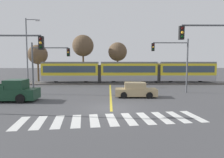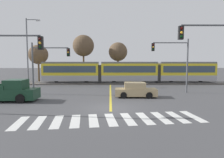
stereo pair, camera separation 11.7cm
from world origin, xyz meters
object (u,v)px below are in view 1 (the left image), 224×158
object	(u,v)px
sedan_crossing	(136,90)
bare_tree_west	(83,46)
pickup_truck	(9,92)
traffic_light_mid_left	(46,60)
light_rail_tram	(129,71)
bare_tree_far_west	(38,55)
bare_tree_east	(118,52)
traffic_light_near_right	(215,52)
traffic_light_mid_right	(175,57)
traffic_light_near_left	(9,58)
street_lamp_west	(28,49)

from	to	relation	value
sedan_crossing	bare_tree_west	xyz separation A→B (m)	(-7.43, 16.31, 5.78)
pickup_truck	traffic_light_mid_left	world-z (taller)	traffic_light_mid_left
traffic_light_mid_left	light_rail_tram	bearing A→B (deg)	45.75
bare_tree_far_west	bare_tree_east	bearing A→B (deg)	2.80
traffic_light_near_right	traffic_light_mid_left	distance (m)	16.73
sedan_crossing	bare_tree_far_west	bearing A→B (deg)	133.90
pickup_truck	bare_tree_east	bearing A→B (deg)	60.14
traffic_light_mid_left	bare_tree_west	xyz separation A→B (m)	(2.32, 14.19, 2.72)
traffic_light_mid_right	traffic_light_near_right	bearing A→B (deg)	-92.65
traffic_light_near_left	bare_tree_west	size ratio (longest dim) A/B	0.70
sedan_crossing	traffic_light_near_right	size ratio (longest dim) A/B	0.64
traffic_light_near_left	bare_tree_west	bearing A→B (deg)	84.62
traffic_light_mid_right	light_rail_tram	bearing A→B (deg)	113.88
traffic_light_near_left	street_lamp_west	world-z (taller)	street_lamp_west
sedan_crossing	traffic_light_near_left	distance (m)	11.98
traffic_light_near_left	street_lamp_west	bearing A→B (deg)	107.65
traffic_light_mid_left	bare_tree_west	distance (m)	14.63
bare_tree_west	bare_tree_east	size ratio (longest dim) A/B	1.18
traffic_light_near_right	traffic_light_mid_right	distance (m)	9.43
sedan_crossing	traffic_light_mid_left	distance (m)	10.45
sedan_crossing	bare_tree_west	bearing A→B (deg)	114.51
light_rail_tram	traffic_light_mid_left	size ratio (longest dim) A/B	4.89
sedan_crossing	bare_tree_west	distance (m)	18.83
traffic_light_mid_right	street_lamp_west	world-z (taller)	street_lamp_west
street_lamp_west	bare_tree_west	distance (m)	9.88
traffic_light_mid_left	pickup_truck	bearing A→B (deg)	-118.48
traffic_light_near_right	traffic_light_near_left	xyz separation A→B (m)	(-14.03, 0.25, -0.43)
pickup_truck	street_lamp_west	size ratio (longest dim) A/B	0.54
traffic_light_mid_right	street_lamp_west	distance (m)	20.85
light_rail_tram	street_lamp_west	world-z (taller)	street_lamp_west
sedan_crossing	street_lamp_west	distance (m)	18.28
pickup_truck	bare_tree_west	size ratio (longest dim) A/B	0.64
sedan_crossing	pickup_truck	bearing A→B (deg)	-170.91
traffic_light_near_right	traffic_light_mid_right	world-z (taller)	traffic_light_near_right
light_rail_tram	pickup_truck	size ratio (longest dim) A/B	5.17
traffic_light_near_left	bare_tree_east	world-z (taller)	bare_tree_east
bare_tree_east	traffic_light_mid_right	bearing A→B (deg)	-67.04
traffic_light_mid_right	street_lamp_west	size ratio (longest dim) A/B	0.63
bare_tree_east	sedan_crossing	bearing A→B (deg)	-86.17
pickup_truck	traffic_light_mid_right	world-z (taller)	traffic_light_mid_right
light_rail_tram	traffic_light_mid_right	bearing A→B (deg)	-66.12
bare_tree_far_west	traffic_light_mid_right	bearing A→B (deg)	-33.36
light_rail_tram	traffic_light_mid_right	world-z (taller)	traffic_light_mid_right
light_rail_tram	bare_tree_west	size ratio (longest dim) A/B	3.31
traffic_light_mid_right	traffic_light_mid_left	xyz separation A→B (m)	(-14.64, -0.60, -0.37)
traffic_light_near_left	bare_tree_east	size ratio (longest dim) A/B	0.82
sedan_crossing	bare_tree_far_west	distance (m)	22.89
traffic_light_near_right	street_lamp_west	xyz separation A→B (m)	(-19.16, 16.39, 1.26)
pickup_truck	bare_tree_west	world-z (taller)	bare_tree_west
traffic_light_near_right	bare_tree_east	bearing A→B (deg)	103.29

